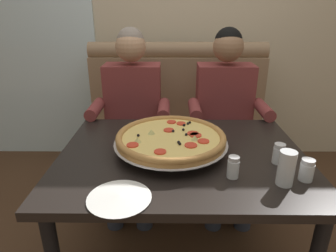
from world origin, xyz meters
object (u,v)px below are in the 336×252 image
at_px(booth_bench, 178,136).
at_px(dining_table, 182,168).
at_px(diner_right, 226,111).
at_px(shaker_pepper_flakes, 279,155).
at_px(diner_left, 132,111).
at_px(plate_near_left, 119,197).
at_px(shaker_parmesan, 307,171).
at_px(pizza, 171,138).
at_px(patio_chair, 64,86).
at_px(drinking_glass, 286,170).
at_px(shaker_oregano, 233,169).

height_order(booth_bench, dining_table, booth_bench).
xyz_separation_m(diner_right, shaker_pepper_flakes, (0.11, -0.77, 0.05)).
relative_size(diner_left, shaker_pepper_flakes, 13.30).
bearing_deg(shaker_pepper_flakes, plate_near_left, -157.46).
relative_size(booth_bench, diner_right, 1.16).
xyz_separation_m(diner_left, shaker_parmesan, (0.84, -0.91, 0.05)).
distance_m(dining_table, pizza, 0.17).
height_order(pizza, shaker_pepper_flakes, pizza).
relative_size(diner_right, patio_chair, 1.48).
height_order(diner_right, shaker_parmesan, diner_right).
xyz_separation_m(diner_right, drinking_glass, (0.07, -0.95, 0.08)).
distance_m(drinking_glass, patio_chair, 2.97).
height_order(diner_left, drinking_glass, diner_left).
bearing_deg(diner_left, pizza, -66.98).
height_order(pizza, shaker_parmesan, pizza).
distance_m(diner_left, patio_chair, 1.76).
relative_size(diner_left, plate_near_left, 5.18).
bearing_deg(shaker_parmesan, diner_right, 100.89).
bearing_deg(diner_right, drinking_glass, -85.48).
bearing_deg(shaker_pepper_flakes, diner_right, 98.11).
bearing_deg(diner_left, shaker_parmesan, -47.24).
bearing_deg(diner_right, pizza, -120.74).
bearing_deg(shaker_pepper_flakes, booth_bench, 113.24).
height_order(diner_right, shaker_oregano, diner_right).
relative_size(pizza, plate_near_left, 2.29).
relative_size(shaker_parmesan, drinking_glass, 0.64).
bearing_deg(shaker_parmesan, dining_table, 154.74).
xyz_separation_m(drinking_glass, patio_chair, (-1.74, 2.39, -0.26)).
relative_size(dining_table, shaker_pepper_flakes, 12.65).
relative_size(diner_left, shaker_oregano, 13.09).
xyz_separation_m(diner_left, shaker_pepper_flakes, (0.78, -0.77, 0.05)).
relative_size(booth_bench, dining_table, 1.22).
relative_size(dining_table, diner_right, 0.95).
relative_size(drinking_glass, patio_chair, 0.17).
bearing_deg(shaker_pepper_flakes, drinking_glass, -100.85).
distance_m(booth_bench, diner_right, 0.53).
distance_m(booth_bench, dining_table, 0.97).
xyz_separation_m(booth_bench, shaker_oregano, (0.21, -1.16, 0.36)).
xyz_separation_m(diner_left, shaker_oregano, (0.54, -0.89, 0.05)).
bearing_deg(plate_near_left, dining_table, 56.75).
xyz_separation_m(diner_right, shaker_oregano, (-0.13, -0.89, 0.05)).
height_order(diner_left, pizza, diner_left).
distance_m(diner_right, patio_chair, 2.21).
bearing_deg(shaker_pepper_flakes, pizza, 167.51).
bearing_deg(shaker_oregano, diner_right, 81.97).
relative_size(shaker_parmesan, patio_chair, 0.11).
height_order(plate_near_left, patio_chair, patio_chair).
distance_m(booth_bench, drinking_glass, 1.34).
height_order(diner_right, shaker_pepper_flakes, diner_right).
distance_m(shaker_oregano, plate_near_left, 0.49).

